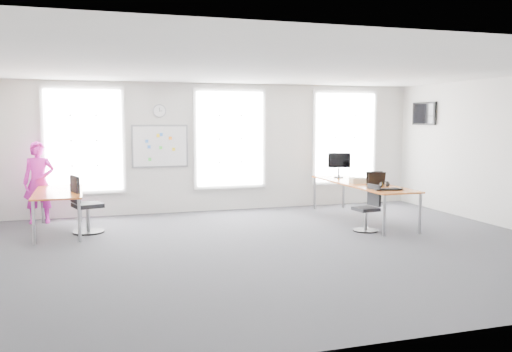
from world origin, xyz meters
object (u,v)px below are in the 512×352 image
object	(u,v)px
desk_left	(59,194)
chair_left	(84,208)
person	(39,182)
keyboard	(387,190)
chair_right	(368,211)
desk_right	(361,185)
headphones	(384,184)
monitor	(339,163)

from	to	relation	value
desk_left	chair_left	distance (m)	0.60
chair_left	person	xyz separation A→B (m)	(-0.89, 1.35, 0.37)
person	keyboard	xyz separation A→B (m)	(6.46, -2.94, -0.03)
chair_right	desk_left	bearing A→B (deg)	-113.60
desk_right	person	xyz separation A→B (m)	(-6.57, 1.71, 0.10)
desk_left	headphones	world-z (taller)	headphones
chair_left	chair_right	bearing A→B (deg)	-121.84
headphones	chair_left	bearing A→B (deg)	162.97
keyboard	headphones	distance (m)	0.55
chair_left	monitor	world-z (taller)	monitor
monitor	headphones	bearing A→B (deg)	-69.44
person	keyboard	world-z (taller)	person
desk_right	monitor	world-z (taller)	monitor
chair_right	monitor	size ratio (longest dim) A/B	1.56
person	headphones	distance (m)	7.12
headphones	monitor	size ratio (longest dim) A/B	0.31
desk_left	keyboard	size ratio (longest dim) A/B	4.54
chair_right	headphones	distance (m)	0.79
monitor	desk_left	bearing A→B (deg)	-159.40
desk_right	desk_left	xyz separation A→B (m)	(-6.14, 0.67, -0.03)
chair_right	keyboard	distance (m)	0.55
desk_left	desk_right	bearing A→B (deg)	-6.21
person	headphones	bearing A→B (deg)	-17.60
desk_right	chair_left	xyz separation A→B (m)	(-5.67, 0.36, -0.27)
chair_right	monitor	distance (m)	2.32
chair_left	desk_left	bearing A→B (deg)	39.90
desk_right	desk_left	size ratio (longest dim) A/B	1.52
desk_left	person	bearing A→B (deg)	112.50
keyboard	monitor	distance (m)	2.34
desk_left	keyboard	bearing A→B (deg)	-17.45
desk_left	monitor	size ratio (longest dim) A/B	3.76
desk_left	headphones	size ratio (longest dim) A/B	12.01
chair_left	keyboard	world-z (taller)	chair_left
chair_left	monitor	bearing A→B (deg)	-99.37
desk_right	headphones	bearing A→B (deg)	-80.33
person	keyboard	bearing A→B (deg)	-22.04
chair_right	chair_left	xyz separation A→B (m)	(-5.25, 1.43, 0.09)
desk_right	chair_left	bearing A→B (deg)	176.33
desk_right	chair_left	distance (m)	5.69
headphones	monitor	xyz separation A→B (m)	(-0.12, 1.81, 0.30)
desk_right	desk_left	distance (m)	6.17
desk_right	headphones	xyz separation A→B (m)	(0.12, -0.73, 0.10)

